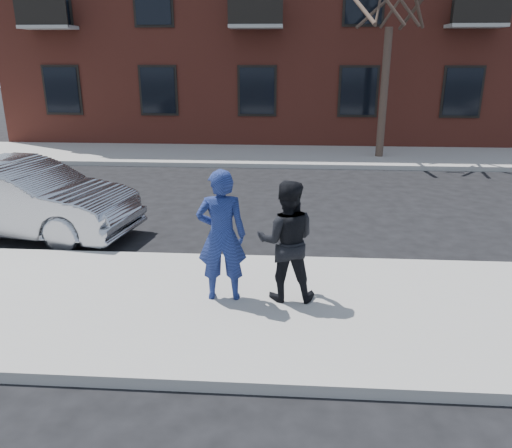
{
  "coord_description": "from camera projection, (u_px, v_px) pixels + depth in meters",
  "views": [
    {
      "loc": [
        1.4,
        -6.49,
        3.47
      ],
      "look_at": [
        0.93,
        0.4,
        1.14
      ],
      "focal_mm": 35.0,
      "sensor_mm": 36.0,
      "label": 1
    }
  ],
  "objects": [
    {
      "name": "ground",
      "position": [
        191.0,
        304.0,
        7.34
      ],
      "size": [
        100.0,
        100.0,
        0.0
      ],
      "primitive_type": "plane",
      "color": "black",
      "rests_on": "ground"
    },
    {
      "name": "man_hoodie",
      "position": [
        222.0,
        236.0,
        6.93
      ],
      "size": [
        0.73,
        0.54,
        1.9
      ],
      "rotation": [
        0.0,
        0.0,
        3.23
      ],
      "color": "navy",
      "rests_on": "near_sidewalk"
    },
    {
      "name": "man_peacoat",
      "position": [
        286.0,
        241.0,
        6.96
      ],
      "size": [
        0.86,
        0.67,
        1.74
      ],
      "rotation": [
        0.0,
        0.0,
        3.16
      ],
      "color": "black",
      "rests_on": "near_sidewalk"
    },
    {
      "name": "far_curb",
      "position": [
        247.0,
        166.0,
        16.24
      ],
      "size": [
        50.0,
        0.1,
        0.15
      ],
      "primitive_type": "cube",
      "color": "#999691",
      "rests_on": "ground"
    },
    {
      "name": "far_sidewalk",
      "position": [
        251.0,
        155.0,
        17.94
      ],
      "size": [
        50.0,
        3.5,
        0.15
      ],
      "primitive_type": "cube",
      "color": "#999791",
      "rests_on": "ground"
    },
    {
      "name": "near_sidewalk",
      "position": [
        188.0,
        308.0,
        7.08
      ],
      "size": [
        50.0,
        3.5,
        0.15
      ],
      "primitive_type": "cube",
      "color": "#999791",
      "rests_on": "ground"
    },
    {
      "name": "silver_sedan",
      "position": [
        22.0,
        199.0,
        9.97
      ],
      "size": [
        4.83,
        2.39,
        1.52
      ],
      "primitive_type": "imported",
      "rotation": [
        0.0,
        0.0,
        1.4
      ],
      "color": "#999BA3",
      "rests_on": "ground"
    },
    {
      "name": "near_curb",
      "position": [
        208.0,
        259.0,
        8.78
      ],
      "size": [
        50.0,
        0.1,
        0.15
      ],
      "primitive_type": "cube",
      "color": "#999691",
      "rests_on": "ground"
    }
  ]
}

